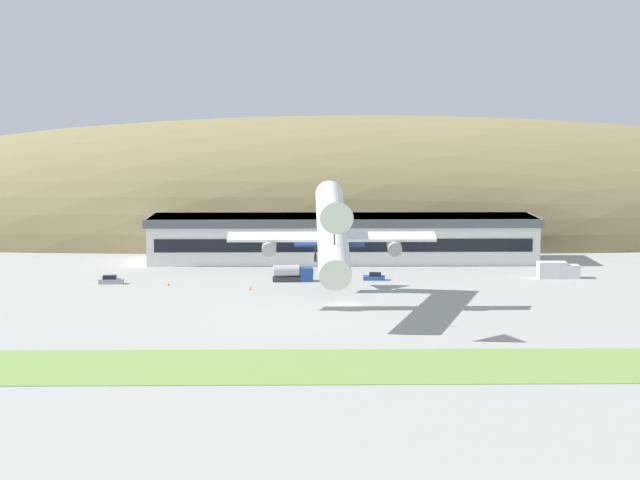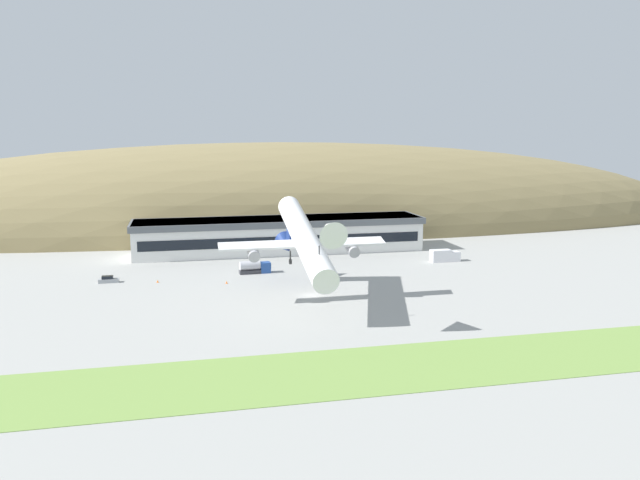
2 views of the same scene
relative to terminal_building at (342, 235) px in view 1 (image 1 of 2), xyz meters
The scene contains 11 objects.
ground_plane 49.69m from the terminal_building, 91.35° to the right, with size 411.61×411.61×0.00m, color #9E9E99.
grass_strip_foreground 92.04m from the terminal_building, 90.73° to the right, with size 370.45×18.37×0.08m, color #759947.
hill_backdrop 47.19m from the terminal_building, 81.26° to the left, with size 335.03×72.71×60.66m, color olive.
terminal_building is the anchor object (origin of this frame).
cargo_airplane 54.76m from the terminal_building, 93.95° to the right, with size 33.47×48.59×15.93m.
service_car_0 52.42m from the terminal_building, 147.29° to the right, with size 4.51×1.69×1.60m.
service_car_1 25.68m from the terminal_building, 78.23° to the right, with size 4.21×2.18×1.42m.
fuel_truck 46.53m from the terminal_building, 29.76° to the right, with size 7.95×2.74×3.18m.
box_truck 28.20m from the terminal_building, 111.76° to the right, with size 7.72×2.79×3.10m.
traffic_cone_0 39.57m from the terminal_building, 116.97° to the right, with size 0.52×0.52×0.58m.
traffic_cone_1 45.21m from the terminal_building, 137.32° to the right, with size 0.52×0.52×0.58m.
Camera 1 is at (-7.22, -174.28, 32.72)m, focal length 60.00 mm.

